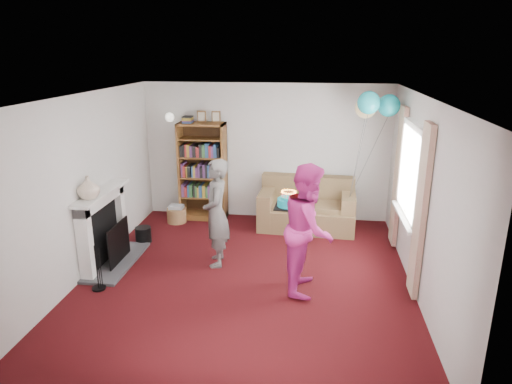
# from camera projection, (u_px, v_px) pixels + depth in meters

# --- Properties ---
(ground) EXTENTS (5.00, 5.00, 0.00)m
(ground) POSITION_uv_depth(u_px,v_px,m) (246.00, 277.00, 6.40)
(ground) COLOR #330907
(ground) RESTS_ON ground
(wall_back) EXTENTS (4.50, 0.02, 2.50)m
(wall_back) POSITION_uv_depth(u_px,v_px,m) (266.00, 152.00, 8.40)
(wall_back) COLOR silver
(wall_back) RESTS_ON ground
(wall_left) EXTENTS (0.02, 5.00, 2.50)m
(wall_left) POSITION_uv_depth(u_px,v_px,m) (84.00, 186.00, 6.30)
(wall_left) COLOR silver
(wall_left) RESTS_ON ground
(wall_right) EXTENTS (0.02, 5.00, 2.50)m
(wall_right) POSITION_uv_depth(u_px,v_px,m) (423.00, 199.00, 5.75)
(wall_right) COLOR silver
(wall_right) RESTS_ON ground
(ceiling) EXTENTS (4.50, 5.00, 0.01)m
(ceiling) POSITION_uv_depth(u_px,v_px,m) (245.00, 96.00, 5.65)
(ceiling) COLOR white
(ceiling) RESTS_ON wall_back
(fireplace) EXTENTS (0.55, 1.80, 1.12)m
(fireplace) POSITION_uv_depth(u_px,v_px,m) (107.00, 231.00, 6.68)
(fireplace) COLOR #3F3F42
(fireplace) RESTS_ON ground
(window_bay) EXTENTS (0.14, 2.02, 2.20)m
(window_bay) POSITION_uv_depth(u_px,v_px,m) (409.00, 189.00, 6.34)
(window_bay) COLOR white
(window_bay) RESTS_ON ground
(wall_sconce) EXTENTS (0.16, 0.23, 0.16)m
(wall_sconce) POSITION_uv_depth(u_px,v_px,m) (170.00, 117.00, 8.29)
(wall_sconce) COLOR gold
(wall_sconce) RESTS_ON ground
(bookcase) EXTENTS (0.85, 0.42, 2.01)m
(bookcase) POSITION_uv_depth(u_px,v_px,m) (203.00, 172.00, 8.45)
(bookcase) COLOR #472B14
(bookcase) RESTS_ON ground
(sofa) EXTENTS (1.67, 0.88, 0.88)m
(sofa) POSITION_uv_depth(u_px,v_px,m) (307.00, 209.00, 8.16)
(sofa) COLOR brown
(sofa) RESTS_ON ground
(wicker_basket) EXTENTS (0.36, 0.36, 0.33)m
(wicker_basket) POSITION_uv_depth(u_px,v_px,m) (177.00, 214.00, 8.41)
(wicker_basket) COLOR #9B6A48
(wicker_basket) RESTS_ON ground
(person_striped) EXTENTS (0.48, 0.64, 1.59)m
(person_striped) POSITION_uv_depth(u_px,v_px,m) (216.00, 213.00, 6.59)
(person_striped) COLOR black
(person_striped) RESTS_ON ground
(person_magenta) EXTENTS (0.71, 0.88, 1.71)m
(person_magenta) POSITION_uv_depth(u_px,v_px,m) (309.00, 228.00, 5.86)
(person_magenta) COLOR #C62781
(person_magenta) RESTS_ON ground
(birthday_cake) EXTENTS (0.35, 0.35, 0.22)m
(birthday_cake) POSITION_uv_depth(u_px,v_px,m) (288.00, 202.00, 5.98)
(birthday_cake) COLOR black
(birthday_cake) RESTS_ON ground
(balloons) EXTENTS (0.69, 0.73, 1.80)m
(balloons) POSITION_uv_depth(u_px,v_px,m) (374.00, 105.00, 7.14)
(balloons) COLOR #3F3F3F
(balloons) RESTS_ON ground
(mantel_vase) EXTENTS (0.39, 0.39, 0.31)m
(mantel_vase) POSITION_uv_depth(u_px,v_px,m) (88.00, 187.00, 6.13)
(mantel_vase) COLOR beige
(mantel_vase) RESTS_ON fireplace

